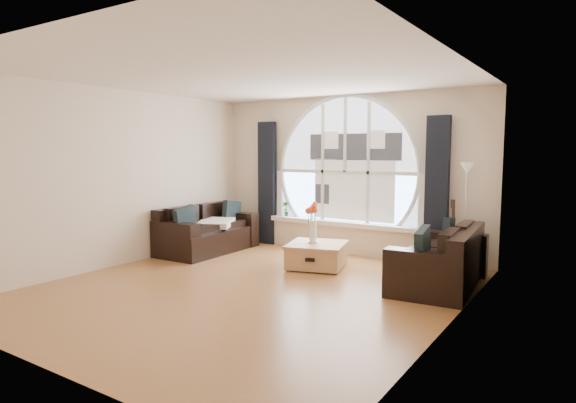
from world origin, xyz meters
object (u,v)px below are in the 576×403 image
(floor_lamp, at_px, (465,219))
(potted_plant, at_px, (286,208))
(coffee_chest, at_px, (317,254))
(vase_flowers, at_px, (313,217))
(sofa_right, at_px, (440,256))
(sofa_left, at_px, (208,229))
(guitar, at_px, (454,235))

(floor_lamp, distance_m, potted_plant, 3.31)
(coffee_chest, distance_m, vase_flowers, 0.56)
(sofa_right, relative_size, coffee_chest, 2.08)
(sofa_left, distance_m, sofa_right, 4.03)
(sofa_right, xyz_separation_m, coffee_chest, (-1.86, 0.02, -0.20))
(coffee_chest, height_order, vase_flowers, vase_flowers)
(sofa_left, xyz_separation_m, potted_plant, (0.84, 1.21, 0.30))
(floor_lamp, distance_m, guitar, 0.36)
(potted_plant, bearing_deg, coffee_chest, -41.33)
(sofa_left, height_order, potted_plant, potted_plant)
(floor_lamp, bearing_deg, sofa_left, -167.91)
(sofa_right, relative_size, vase_flowers, 2.49)
(sofa_left, relative_size, sofa_right, 1.03)
(guitar, relative_size, potted_plant, 3.65)
(floor_lamp, relative_size, guitar, 1.51)
(sofa_left, xyz_separation_m, guitar, (3.95, 1.02, 0.13))
(floor_lamp, bearing_deg, vase_flowers, -157.24)
(coffee_chest, distance_m, floor_lamp, 2.22)
(coffee_chest, relative_size, guitar, 0.79)
(potted_plant, bearing_deg, sofa_right, -20.52)
(coffee_chest, bearing_deg, sofa_right, -16.78)
(sofa_left, distance_m, guitar, 4.08)
(floor_lamp, bearing_deg, coffee_chest, -156.67)
(floor_lamp, bearing_deg, sofa_right, -96.79)
(floor_lamp, relative_size, potted_plant, 5.51)
(sofa_right, xyz_separation_m, vase_flowers, (-1.93, 0.02, 0.36))
(vase_flowers, bearing_deg, guitar, 28.19)
(guitar, bearing_deg, potted_plant, 154.12)
(vase_flowers, bearing_deg, floor_lamp, 22.76)
(sofa_left, bearing_deg, sofa_right, -1.22)
(potted_plant, bearing_deg, floor_lamp, -5.65)
(sofa_right, bearing_deg, floor_lamp, 78.80)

